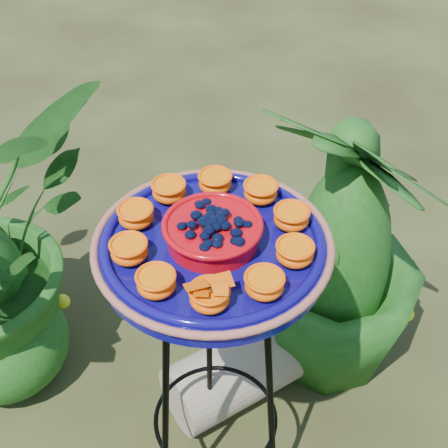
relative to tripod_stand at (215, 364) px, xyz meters
The scene contains 4 objects.
tripod_stand is the anchor object (origin of this frame).
feeder_dish 0.37m from the tripod_stand, 104.19° to the right, with size 0.47×0.47×0.10m.
driftwood_log 0.55m from the tripod_stand, 52.50° to the left, with size 0.21×0.21×0.64m, color tan.
shrub_back_right 0.56m from the tripod_stand, 38.30° to the left, with size 0.51×0.51×0.91m, color #164612.
Camera 1 is at (-0.11, -0.71, 1.68)m, focal length 50.00 mm.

